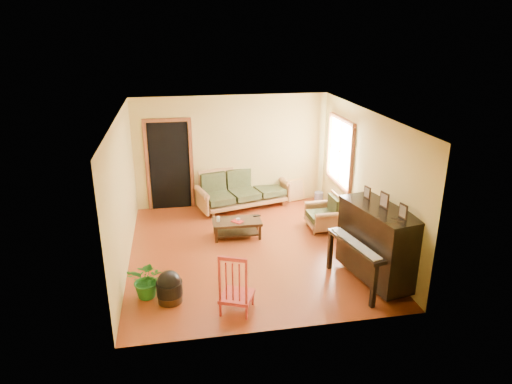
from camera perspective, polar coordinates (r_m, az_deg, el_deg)
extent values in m
plane|color=#66230D|center=(8.84, -0.77, -7.22)|extent=(5.00, 5.00, 0.00)
cube|color=black|center=(10.67, -10.75, 3.21)|extent=(1.08, 0.16, 2.05)
cube|color=white|center=(10.03, 10.52, 4.98)|extent=(0.12, 1.36, 1.46)
cube|color=#986438|center=(10.67, -1.55, 0.37)|extent=(2.30, 1.41, 0.92)
cube|color=black|center=(9.30, -2.41, -4.58)|extent=(0.99, 0.55, 0.36)
cube|color=#986438|center=(9.67, 8.33, -2.51)|extent=(0.73, 0.77, 0.75)
cube|color=black|center=(7.79, 14.91, -6.44)|extent=(1.16, 1.64, 1.32)
cylinder|color=black|center=(7.35, -10.74, -11.97)|extent=(0.43, 0.43, 0.39)
cube|color=maroon|center=(6.87, -2.45, -11.11)|extent=(0.63, 0.65, 0.99)
cube|color=gold|center=(11.20, 5.05, 0.33)|extent=(0.44, 0.21, 0.58)
cylinder|color=#33489A|center=(11.19, 7.83, -0.66)|extent=(0.23, 0.23, 0.26)
imported|color=#195A1A|center=(7.46, -13.42, -10.56)|extent=(0.70, 0.66, 0.63)
imported|color=maroon|center=(9.09, -2.66, -3.87)|extent=(0.27, 0.28, 0.02)
cylinder|color=white|center=(9.18, -4.75, -3.38)|extent=(0.08, 0.08, 0.11)
cylinder|color=silver|center=(9.20, -2.25, -3.47)|extent=(0.08, 0.08, 0.05)
cube|color=black|center=(9.42, 0.12, -2.99)|extent=(0.16, 0.06, 0.02)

